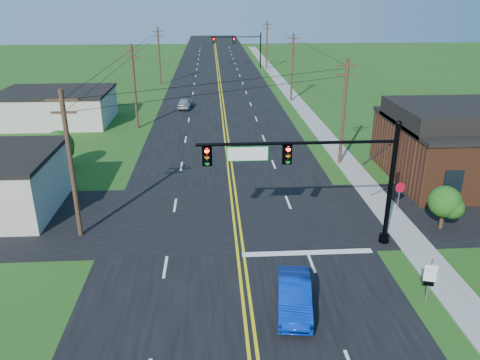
{
  "coord_description": "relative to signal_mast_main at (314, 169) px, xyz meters",
  "views": [
    {
      "loc": [
        -1.31,
        -16.02,
        13.79
      ],
      "look_at": [
        0.31,
        10.0,
        3.42
      ],
      "focal_mm": 35.0,
      "sensor_mm": 36.0,
      "label": 1
    }
  ],
  "objects": [
    {
      "name": "utility_pole_right_c",
      "position": [
        5.46,
        70.0,
        -0.03
      ],
      "size": [
        1.8,
        0.28,
        9.0
      ],
      "color": "#372519",
      "rests_on": "ground"
    },
    {
      "name": "utility_pole_left_a",
      "position": [
        -13.84,
        2.0,
        -0.03
      ],
      "size": [
        1.8,
        0.28,
        9.0
      ],
      "color": "#372519",
      "rests_on": "ground"
    },
    {
      "name": "sidewalk",
      "position": [
        6.16,
        32.0,
        -4.71
      ],
      "size": [
        2.0,
        160.0,
        0.08
      ],
      "primitive_type": "cube",
      "color": "gray",
      "rests_on": "ground"
    },
    {
      "name": "ground",
      "position": [
        -4.34,
        -8.0,
        -4.75
      ],
      "size": [
        260.0,
        260.0,
        0.0
      ],
      "primitive_type": "plane",
      "color": "#234B15",
      "rests_on": "ground"
    },
    {
      "name": "utility_pole_right_b",
      "position": [
        5.46,
        40.0,
        -0.03
      ],
      "size": [
        1.8,
        0.28,
        9.0
      ],
      "color": "#372519",
      "rests_on": "ground"
    },
    {
      "name": "stop_sign",
      "position": [
        6.94,
        4.31,
        -3.27
      ],
      "size": [
        0.73,
        0.08,
        2.05
      ],
      "rotation": [
        0.0,
        0.0,
        0.02
      ],
      "color": "slate",
      "rests_on": "ground"
    },
    {
      "name": "tree_left",
      "position": [
        -18.34,
        14.0,
        -2.59
      ],
      "size": [
        2.4,
        2.4,
        3.37
      ],
      "color": "#372519",
      "rests_on": "ground"
    },
    {
      "name": "utility_pole_left_c",
      "position": [
        -13.84,
        54.0,
        -0.03
      ],
      "size": [
        1.8,
        0.28,
        9.0
      ],
      "color": "#372519",
      "rests_on": "ground"
    },
    {
      "name": "utility_pole_left_b",
      "position": [
        -13.84,
        27.0,
        -0.03
      ],
      "size": [
        1.8,
        0.28,
        9.0
      ],
      "color": "#372519",
      "rests_on": "ground"
    },
    {
      "name": "road_cross",
      "position": [
        -4.34,
        4.0,
        -4.73
      ],
      "size": [
        70.0,
        10.0,
        0.04
      ],
      "primitive_type": "cube",
      "color": "black",
      "rests_on": "ground"
    },
    {
      "name": "route_sign",
      "position": [
        4.48,
        -5.8,
        -3.39
      ],
      "size": [
        0.57,
        0.21,
        2.34
      ],
      "rotation": [
        0.0,
        0.0,
        -0.3
      ],
      "color": "slate",
      "rests_on": "ground"
    },
    {
      "name": "utility_pole_right_a",
      "position": [
        5.46,
        14.0,
        -0.03
      ],
      "size": [
        1.8,
        0.28,
        9.0
      ],
      "color": "#372519",
      "rests_on": "ground"
    },
    {
      "name": "distant_car",
      "position": [
        -9.02,
        36.15,
        -4.07
      ],
      "size": [
        2.05,
        4.16,
        1.37
      ],
      "primitive_type": "imported",
      "rotation": [
        0.0,
        0.0,
        3.03
      ],
      "color": "#B1B2B6",
      "rests_on": "ground"
    },
    {
      "name": "signal_mast_main",
      "position": [
        0.0,
        0.0,
        0.0
      ],
      "size": [
        11.3,
        0.6,
        7.48
      ],
      "color": "black",
      "rests_on": "ground"
    },
    {
      "name": "tree_right_back",
      "position": [
        11.66,
        18.0,
        -2.15
      ],
      "size": [
        3.0,
        3.0,
        4.1
      ],
      "color": "#372519",
      "rests_on": "ground"
    },
    {
      "name": "cream_bldg_far",
      "position": [
        -23.34,
        30.0,
        -2.89
      ],
      "size": [
        12.2,
        9.2,
        3.7
      ],
      "color": "beige",
      "rests_on": "ground"
    },
    {
      "name": "blue_car",
      "position": [
        -1.99,
        -6.02,
        -4.04
      ],
      "size": [
        2.07,
        4.5,
        1.43
      ],
      "primitive_type": "imported",
      "rotation": [
        0.0,
        0.0,
        -0.13
      ],
      "color": "#072DAA",
      "rests_on": "ground"
    },
    {
      "name": "road_main",
      "position": [
        -4.34,
        42.0,
        -4.73
      ],
      "size": [
        16.0,
        220.0,
        0.04
      ],
      "primitive_type": "cube",
      "color": "black",
      "rests_on": "ground"
    },
    {
      "name": "shrub_corner",
      "position": [
        8.66,
        1.5,
        -2.9
      ],
      "size": [
        2.0,
        2.0,
        2.86
      ],
      "color": "#372519",
      "rests_on": "ground"
    },
    {
      "name": "signal_mast_far",
      "position": [
        0.1,
        72.0,
        -0.2
      ],
      "size": [
        10.98,
        0.6,
        7.48
      ],
      "color": "black",
      "rests_on": "ground"
    }
  ]
}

